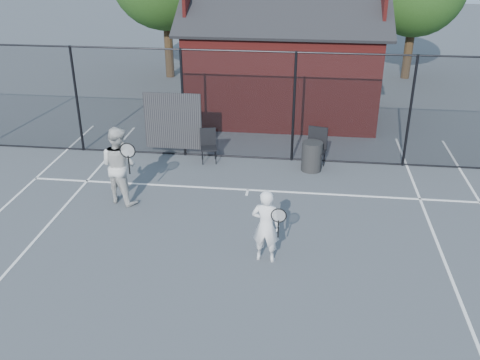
# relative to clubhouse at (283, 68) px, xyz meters

# --- Properties ---
(ground) EXTENTS (80.00, 80.00, 0.00)m
(ground) POSITION_rel_clubhouse_xyz_m (-0.50, -9.00, -1.61)
(ground) COLOR #4E5259
(ground) RESTS_ON ground
(court_lines) EXTENTS (11.02, 18.00, 0.01)m
(court_lines) POSITION_rel_clubhouse_xyz_m (-0.50, -10.32, -1.60)
(court_lines) COLOR white
(court_lines) RESTS_ON ground
(fence) EXTENTS (22.04, 3.00, 3.00)m
(fence) POSITION_rel_clubhouse_xyz_m (-0.80, -4.00, -0.16)
(fence) COLOR black
(fence) RESTS_ON ground
(clubhouse) EXTENTS (6.50, 4.36, 4.19)m
(clubhouse) POSITION_rel_clubhouse_xyz_m (0.00, 0.00, 0.00)
(clubhouse) COLOR maroon
(clubhouse) RESTS_ON ground
(player_front) EXTENTS (0.69, 0.52, 1.49)m
(player_front) POSITION_rel_clubhouse_xyz_m (0.16, -8.97, -0.86)
(player_front) COLOR white
(player_front) RESTS_ON ground
(player_back) EXTENTS (1.09, 0.99, 1.84)m
(player_back) POSITION_rel_clubhouse_xyz_m (-3.37, -6.91, -0.69)
(player_back) COLOR silver
(player_back) RESTS_ON ground
(chair_left) EXTENTS (0.52, 0.54, 0.90)m
(chair_left) POSITION_rel_clubhouse_xyz_m (-1.75, -4.40, -1.16)
(chair_left) COLOR black
(chair_left) RESTS_ON ground
(chair_right) EXTENTS (0.63, 0.65, 1.07)m
(chair_right) POSITION_rel_clubhouse_xyz_m (1.11, -4.48, -1.07)
(chair_right) COLOR black
(chair_right) RESTS_ON ground
(waste_bin) EXTENTS (0.66, 0.66, 0.79)m
(waste_bin) POSITION_rel_clubhouse_xyz_m (1.04, -4.61, -1.21)
(waste_bin) COLOR black
(waste_bin) RESTS_ON ground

